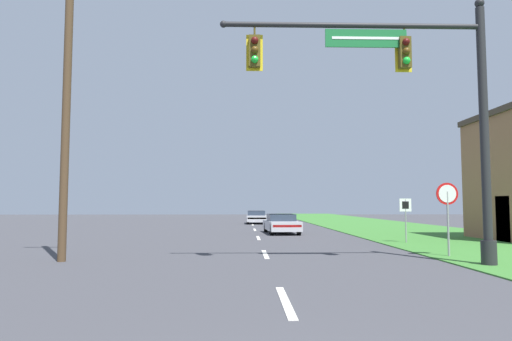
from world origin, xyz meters
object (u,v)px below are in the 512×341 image
(signal_mast, at_px, (421,102))
(route_sign_post, at_px, (405,210))
(car_ahead, at_px, (281,224))
(utility_pole_near, at_px, (67,97))
(stop_sign, at_px, (447,202))
(far_car, at_px, (256,217))

(signal_mast, height_order, route_sign_post, signal_mast)
(car_ahead, height_order, utility_pole_near, utility_pole_near)
(signal_mast, xyz_separation_m, utility_pole_near, (-11.02, 1.38, 0.42))
(stop_sign, bearing_deg, signal_mast, -127.30)
(far_car, distance_m, route_sign_post, 22.88)
(signal_mast, relative_size, utility_pole_near, 0.79)
(far_car, xyz_separation_m, stop_sign, (5.84, -27.53, 1.26))
(far_car, bearing_deg, utility_pole_near, -103.65)
(utility_pole_near, bearing_deg, stop_sign, 3.95)
(far_car, bearing_deg, signal_mast, -82.12)
(far_car, height_order, utility_pole_near, utility_pole_near)
(signal_mast, relative_size, car_ahead, 1.71)
(signal_mast, bearing_deg, far_car, 97.88)
(signal_mast, xyz_separation_m, far_car, (-4.12, 29.79, -4.25))
(signal_mast, height_order, utility_pole_near, utility_pole_near)
(route_sign_post, xyz_separation_m, utility_pole_near, (-13.26, -6.45, 3.74))
(car_ahead, bearing_deg, signal_mast, -79.00)
(car_ahead, relative_size, route_sign_post, 2.34)
(far_car, xyz_separation_m, route_sign_post, (6.36, -21.96, 0.92))
(stop_sign, bearing_deg, utility_pole_near, -176.05)
(signal_mast, height_order, car_ahead, signal_mast)
(route_sign_post, bearing_deg, utility_pole_near, -154.07)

